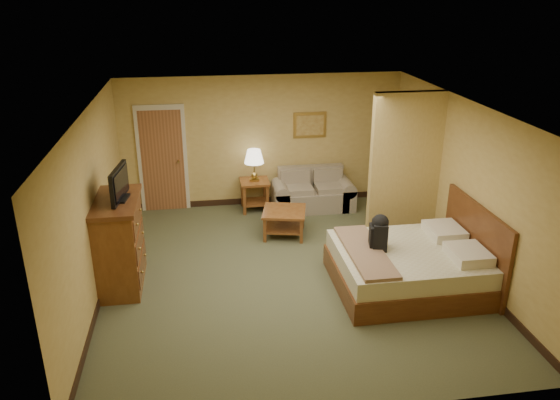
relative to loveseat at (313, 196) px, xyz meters
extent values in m
plane|color=#4C5034|center=(-0.94, -2.57, -0.26)|extent=(6.00, 6.00, 0.00)
plane|color=white|center=(-0.94, -2.57, 2.34)|extent=(6.00, 6.00, 0.00)
cube|color=tan|center=(-0.94, 0.43, 1.04)|extent=(5.50, 0.02, 2.60)
cube|color=tan|center=(-3.69, -2.57, 1.04)|extent=(0.02, 6.00, 2.60)
cube|color=tan|center=(1.81, -2.57, 1.04)|extent=(0.02, 6.00, 2.60)
cube|color=tan|center=(1.21, -1.64, 1.04)|extent=(1.20, 0.15, 2.60)
cube|color=beige|center=(-2.89, 0.40, 0.79)|extent=(0.94, 0.06, 2.10)
cube|color=brown|center=(-2.89, 0.39, 0.74)|extent=(0.80, 0.04, 2.00)
cylinder|color=#A2853B|center=(-2.59, 0.33, 0.74)|extent=(0.04, 0.12, 0.04)
cube|color=black|center=(-0.94, 0.42, -0.20)|extent=(5.50, 0.02, 0.12)
cube|color=gray|center=(0.00, -0.04, -0.07)|extent=(1.32, 0.71, 0.40)
cube|color=gray|center=(0.00, 0.26, 0.34)|extent=(1.32, 0.17, 0.41)
cube|color=gray|center=(-0.66, -0.04, -0.04)|extent=(0.28, 0.71, 0.44)
cube|color=gray|center=(0.66, -0.04, -0.04)|extent=(0.28, 0.71, 0.44)
cube|color=brown|center=(-1.15, 0.08, 0.33)|extent=(0.56, 0.56, 0.04)
cube|color=brown|center=(-1.15, 0.08, -0.10)|extent=(0.47, 0.47, 0.03)
cube|color=brown|center=(-1.37, -0.14, 0.02)|extent=(0.06, 0.06, 0.57)
cube|color=brown|center=(-0.93, -0.14, 0.02)|extent=(0.06, 0.06, 0.57)
cube|color=brown|center=(-1.37, 0.30, 0.02)|extent=(0.06, 0.06, 0.57)
cube|color=brown|center=(-0.93, 0.30, 0.02)|extent=(0.06, 0.06, 0.57)
cylinder|color=#A2853B|center=(-1.15, 0.08, 0.37)|extent=(0.19, 0.19, 0.04)
cylinder|color=#A2853B|center=(-1.15, 0.08, 0.61)|extent=(0.03, 0.03, 0.32)
cone|color=white|center=(-1.15, 0.08, 0.85)|extent=(0.38, 0.38, 0.26)
cube|color=brown|center=(-0.76, -1.16, 0.19)|extent=(0.88, 0.88, 0.04)
cube|color=brown|center=(-0.76, -1.16, -0.10)|extent=(0.76, 0.76, 0.03)
cube|color=brown|center=(-1.08, -1.48, -0.04)|extent=(0.05, 0.05, 0.44)
cube|color=brown|center=(-0.44, -0.84, -0.04)|extent=(0.05, 0.05, 0.44)
cube|color=#B78E3F|center=(0.00, 0.41, 1.34)|extent=(0.66, 0.03, 0.51)
cube|color=#9F6F31|center=(0.00, 0.39, 1.34)|extent=(0.55, 0.02, 0.40)
cube|color=brown|center=(-3.42, -2.49, 0.38)|extent=(0.59, 1.19, 1.29)
cube|color=#502812|center=(-3.42, -2.49, 1.06)|extent=(0.67, 1.27, 0.06)
cube|color=black|center=(-3.32, -2.49, 1.11)|extent=(0.24, 0.36, 0.03)
cube|color=black|center=(-3.32, -2.49, 1.34)|extent=(0.16, 0.77, 0.46)
cube|color=#502812|center=(0.81, -3.20, -0.10)|extent=(2.23, 1.78, 0.33)
cube|color=beige|center=(0.81, -3.20, 0.21)|extent=(2.16, 1.72, 0.27)
cube|color=#502812|center=(1.77, -3.20, 0.35)|extent=(0.06, 1.90, 1.23)
cube|color=white|center=(1.46, -3.59, 0.41)|extent=(0.50, 0.61, 0.16)
cube|color=white|center=(1.46, -2.81, 0.41)|extent=(0.50, 0.61, 0.16)
cube|color=#816146|center=(0.08, -3.20, 0.36)|extent=(0.50, 1.67, 0.06)
cube|color=black|center=(0.32, -3.08, 0.54)|extent=(0.26, 0.34, 0.41)
sphere|color=black|center=(0.32, -3.08, 0.75)|extent=(0.24, 0.24, 0.24)
camera|label=1|loc=(-2.18, -9.91, 3.93)|focal=35.00mm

